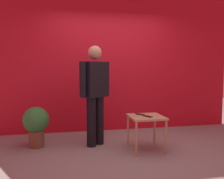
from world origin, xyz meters
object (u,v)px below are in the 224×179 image
at_px(side_table, 146,121).
at_px(tv_remote, 140,114).
at_px(potted_plant, 36,123).
at_px(cell_phone, 148,116).
at_px(standing_person, 95,90).

xyz_separation_m(side_table, tv_remote, (-0.07, 0.11, 0.09)).
height_order(side_table, potted_plant, potted_plant).
bearing_deg(cell_phone, side_table, 73.70).
height_order(cell_phone, potted_plant, potted_plant).
relative_size(standing_person, cell_phone, 11.90).
height_order(standing_person, side_table, standing_person).
bearing_deg(cell_phone, tv_remote, 91.60).
xyz_separation_m(side_table, cell_phone, (0.01, -0.07, 0.09)).
bearing_deg(potted_plant, cell_phone, -18.47).
height_order(standing_person, potted_plant, standing_person).
xyz_separation_m(cell_phone, potted_plant, (-1.78, 0.60, -0.16)).
distance_m(standing_person, tv_remote, 0.86).
relative_size(side_table, potted_plant, 0.82).
distance_m(side_table, potted_plant, 1.85).
bearing_deg(standing_person, cell_phone, -31.99).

